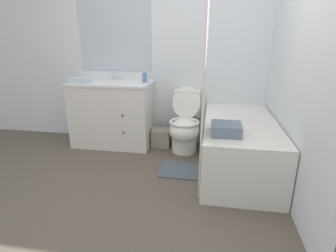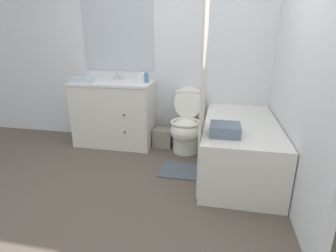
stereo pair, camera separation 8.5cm
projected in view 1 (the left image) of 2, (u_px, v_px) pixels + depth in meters
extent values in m
plane|color=brown|center=(140.00, 208.00, 2.30)|extent=(14.00, 14.00, 0.00)
cube|color=silver|center=(170.00, 52.00, 3.48)|extent=(8.00, 0.05, 2.50)
cube|color=#B2BCC6|center=(115.00, 35.00, 3.50)|extent=(1.00, 0.01, 0.93)
cube|color=silver|center=(293.00, 57.00, 2.47)|extent=(0.05, 2.66, 2.50)
cube|color=silver|center=(113.00, 115.00, 3.58)|extent=(1.05, 0.54, 0.84)
cube|color=white|center=(111.00, 83.00, 3.45)|extent=(1.07, 0.56, 0.03)
cylinder|color=silver|center=(111.00, 86.00, 3.46)|extent=(0.29, 0.29, 0.10)
sphere|color=#382D23|center=(122.00, 115.00, 3.26)|extent=(0.02, 0.02, 0.02)
sphere|color=#382D23|center=(123.00, 133.00, 3.33)|extent=(0.02, 0.02, 0.02)
cylinder|color=silver|center=(116.00, 78.00, 3.61)|extent=(0.04, 0.04, 0.04)
cylinder|color=silver|center=(114.00, 74.00, 3.55)|extent=(0.02, 0.11, 0.09)
cylinder|color=silver|center=(112.00, 78.00, 3.62)|extent=(0.03, 0.03, 0.04)
cylinder|color=silver|center=(119.00, 78.00, 3.60)|extent=(0.03, 0.03, 0.04)
cylinder|color=silver|center=(184.00, 143.00, 3.43)|extent=(0.33, 0.33, 0.23)
ellipsoid|color=silver|center=(184.00, 130.00, 3.32)|extent=(0.39, 0.45, 0.29)
torus|color=silver|center=(184.00, 122.00, 3.28)|extent=(0.38, 0.38, 0.04)
cube|color=silver|center=(187.00, 103.00, 3.52)|extent=(0.35, 0.18, 0.35)
ellipsoid|color=silver|center=(186.00, 103.00, 3.41)|extent=(0.37, 0.13, 0.41)
cube|color=silver|center=(238.00, 146.00, 2.91)|extent=(0.76, 1.52, 0.57)
cube|color=#A5A7A2|center=(241.00, 122.00, 2.82)|extent=(0.64, 1.40, 0.01)
cube|color=silver|center=(204.00, 91.00, 2.37)|extent=(0.01, 0.52, 1.92)
cube|color=gray|center=(161.00, 138.00, 3.60)|extent=(0.25, 0.21, 0.24)
cube|color=white|center=(141.00, 77.00, 3.49)|extent=(0.13, 0.14, 0.10)
ellipsoid|color=white|center=(141.00, 73.00, 3.47)|extent=(0.06, 0.04, 0.03)
cylinder|color=#4C7AB2|center=(145.00, 78.00, 3.38)|extent=(0.06, 0.06, 0.13)
cylinder|color=silver|center=(144.00, 71.00, 3.35)|extent=(0.03, 0.03, 0.03)
cube|color=silver|center=(79.00, 80.00, 3.35)|extent=(0.27, 0.13, 0.07)
cube|color=slate|center=(226.00, 129.00, 2.42)|extent=(0.28, 0.25, 0.10)
cube|color=#4C5660|center=(183.00, 170.00, 2.94)|extent=(0.50, 0.38, 0.02)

